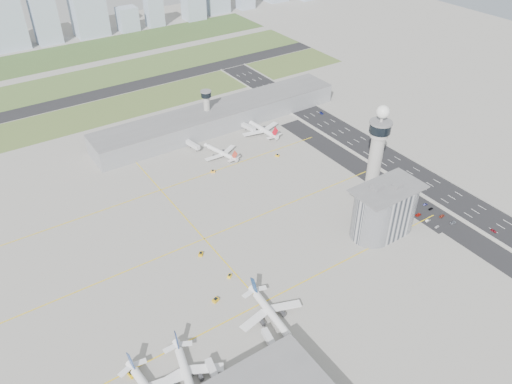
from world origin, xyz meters
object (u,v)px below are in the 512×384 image
control_tower (377,149)px  car_hw_0 (494,231)px  car_lot_5 (398,200)px  car_lot_9 (425,204)px  jet_bridge_far_0 (187,143)px  car_lot_0 (437,227)px  tug_3 (201,254)px  car_lot_6 (453,223)px  airplane_near_c (272,311)px  car_lot_2 (418,215)px  car_lot_10 (412,198)px  car_hw_4 (264,91)px  admin_building (384,210)px  car_lot_7 (442,216)px  jet_bridge_near_2 (277,355)px  tug_5 (277,155)px  tug_4 (213,171)px  car_hw_1 (379,154)px  car_lot_1 (428,220)px  secondary_tower (207,106)px  car_lot_11 (406,194)px  airplane_near_b (187,374)px  tug_0 (131,374)px  car_lot_3 (412,208)px  tug_2 (230,276)px  car_lot_4 (403,204)px  jet_bridge_far_1 (243,126)px  car_lot_8 (431,209)px  tug_1 (216,300)px  airplane_far_a (220,150)px  airplane_far_b (260,126)px  car_hw_2 (321,113)px

control_tower → car_hw_0: (35.05, -68.60, -34.40)m
car_lot_5 → car_lot_9: car_lot_5 is taller
jet_bridge_far_0 → car_lot_0: jet_bridge_far_0 is taller
tug_3 → car_lot_6: 154.20m
airplane_near_c → car_lot_2: 124.58m
car_lot_10 → car_hw_4: car_hw_4 is taller
admin_building → car_lot_7: 45.17m
jet_bridge_near_2 → tug_5: size_ratio=4.91×
jet_bridge_far_0 → tug_4: bearing=-12.9°
tug_3 → car_lot_7: bearing=-158.4°
car_hw_1 → car_hw_4: car_hw_1 is taller
car_lot_1 → secondary_tower: bearing=13.4°
jet_bridge_near_2 → car_lot_11: bearing=-59.1°
airplane_near_b → car_lot_6: size_ratio=8.59×
secondary_tower → tug_0: bearing=-127.6°
car_lot_10 → jet_bridge_far_0: bearing=29.8°
control_tower → tug_3: (-120.37, 10.76, -34.11)m
tug_0 → car_lot_9: 205.15m
tug_5 → car_lot_5: (32.13, -88.72, -0.19)m
jet_bridge_far_0 → car_lot_3: size_ratio=3.32×
tug_2 → car_lot_4: 125.90m
airplane_near_c → car_lot_5: (124.12, 33.86, -4.97)m
tug_5 → car_hw_0: tug_5 is taller
jet_bridge_far_1 → jet_bridge_far_0: bearing=-100.0°
car_lot_0 → car_lot_2: size_ratio=0.80×
secondary_tower → car_hw_1: 139.06m
car_lot_8 → car_hw_0: car_hw_0 is taller
tug_5 → car_lot_8: (42.80, -106.77, -0.23)m
tug_1 → car_lot_6: 154.28m
admin_building → car_lot_10: bearing=16.2°
jet_bridge_near_2 → car_hw_4: bearing=-23.5°
control_tower → airplane_far_a: bearing=119.6°
airplane_far_b → tug_3: bearing=127.8°
car_lot_2 → car_hw_2: 148.25m
car_lot_5 → jet_bridge_near_2: bearing=102.7°
car_lot_4 → car_hw_1: size_ratio=0.91×
secondary_tower → airplane_near_b: size_ratio=0.81×
control_tower → car_hw_4: control_tower is taller
airplane_near_b → airplane_far_a: airplane_near_b is taller
control_tower → admin_building: bearing=-123.7°
car_lot_1 → car_hw_2: 155.10m
car_lot_0 → admin_building: bearing=53.9°
control_tower → car_hw_4: (35.96, 173.97, -34.40)m
jet_bridge_far_1 → tug_1: size_ratio=4.22×
secondary_tower → car_lot_2: (51.84, -174.74, -18.20)m
car_hw_2 → tug_0: bearing=-141.2°
secondary_tower → airplane_near_b: bearing=-121.5°
jet_bridge_far_0 → car_lot_1: bearing=16.1°
jet_bridge_far_1 → car_lot_4: (29.89, -144.04, -2.24)m
car_lot_4 → car_lot_10: size_ratio=0.88×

